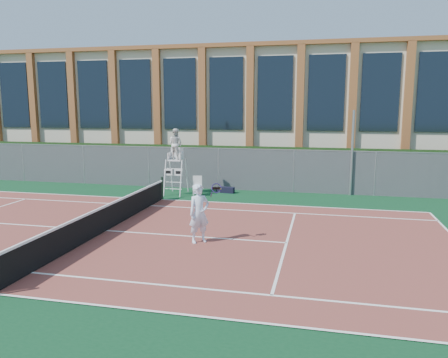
% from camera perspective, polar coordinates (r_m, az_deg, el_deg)
% --- Properties ---
extents(ground, '(120.00, 120.00, 0.00)m').
position_cam_1_polar(ground, '(16.22, -15.14, -6.62)').
color(ground, '#233814').
extents(apron, '(36.00, 20.00, 0.01)m').
position_cam_1_polar(apron, '(17.07, -13.57, -5.74)').
color(apron, '#0C371C').
rests_on(apron, ground).
extents(tennis_court, '(23.77, 10.97, 0.02)m').
position_cam_1_polar(tennis_court, '(16.21, -15.14, -6.56)').
color(tennis_court, brown).
rests_on(tennis_court, apron).
extents(tennis_net, '(0.10, 11.30, 1.10)m').
position_cam_1_polar(tennis_net, '(16.08, -15.22, -4.78)').
color(tennis_net, black).
rests_on(tennis_net, ground).
extents(fence, '(40.00, 0.06, 2.20)m').
position_cam_1_polar(fence, '(23.95, -5.38, 1.44)').
color(fence, '#595E60').
rests_on(fence, ground).
extents(hedge, '(40.00, 1.40, 2.20)m').
position_cam_1_polar(hedge, '(25.08, -4.53, 1.81)').
color(hedge, black).
rests_on(hedge, ground).
extents(building, '(45.00, 10.60, 8.22)m').
position_cam_1_polar(building, '(32.54, -0.37, 8.93)').
color(building, beige).
rests_on(building, ground).
extents(steel_pole, '(0.12, 0.12, 4.25)m').
position_cam_1_polar(steel_pole, '(22.58, 16.38, 3.24)').
color(steel_pole, '#9EA0A5').
rests_on(steel_pole, ground).
extents(umpire_chair, '(0.94, 1.45, 3.37)m').
position_cam_1_polar(umpire_chair, '(22.08, -6.33, 4.32)').
color(umpire_chair, white).
rests_on(umpire_chair, ground).
extents(plastic_chair, '(0.54, 0.54, 0.98)m').
position_cam_1_polar(plastic_chair, '(21.89, -3.51, -0.65)').
color(plastic_chair, silver).
rests_on(plastic_chair, apron).
extents(sports_bag_near, '(0.74, 0.37, 0.30)m').
position_cam_1_polar(sports_bag_near, '(22.51, 0.45, -1.44)').
color(sports_bag_near, black).
rests_on(sports_bag_near, apron).
extents(sports_bag_far, '(0.57, 0.46, 0.21)m').
position_cam_1_polar(sports_bag_far, '(22.81, -0.37, -1.42)').
color(sports_bag_far, black).
rests_on(sports_bag_far, apron).
extents(tennis_player, '(1.12, 0.87, 1.92)m').
position_cam_1_polar(tennis_player, '(14.12, -3.25, -4.50)').
color(tennis_player, white).
rests_on(tennis_player, tennis_court).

